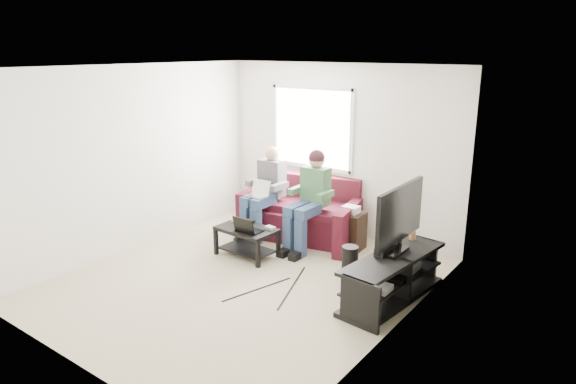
{
  "coord_description": "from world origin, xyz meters",
  "views": [
    {
      "loc": [
        3.93,
        -4.41,
        2.81
      ],
      "look_at": [
        0.24,
        0.6,
        1.06
      ],
      "focal_mm": 32.0,
      "sensor_mm": 36.0,
      "label": 1
    }
  ],
  "objects_px": {
    "end_table": "(350,230)",
    "tv": "(400,216)",
    "coffee_table": "(247,235)",
    "tv_stand": "(392,280)",
    "subwoofer": "(350,264)",
    "sofa": "(300,215)"
  },
  "relations": [
    {
      "from": "coffee_table",
      "to": "end_table",
      "type": "relative_size",
      "value": 1.29
    },
    {
      "from": "sofa",
      "to": "tv_stand",
      "type": "xyz_separation_m",
      "value": [
        2.07,
        -1.09,
        -0.09
      ]
    },
    {
      "from": "sofa",
      "to": "subwoofer",
      "type": "xyz_separation_m",
      "value": [
        1.44,
        -0.97,
        -0.1
      ]
    },
    {
      "from": "tv_stand",
      "to": "subwoofer",
      "type": "relative_size",
      "value": 3.56
    },
    {
      "from": "coffee_table",
      "to": "end_table",
      "type": "bearing_deg",
      "value": 46.01
    },
    {
      "from": "coffee_table",
      "to": "tv_stand",
      "type": "distance_m",
      "value": 2.19
    },
    {
      "from": "sofa",
      "to": "coffee_table",
      "type": "relative_size",
      "value": 2.5
    },
    {
      "from": "sofa",
      "to": "coffee_table",
      "type": "distance_m",
      "value": 1.12
    },
    {
      "from": "coffee_table",
      "to": "tv",
      "type": "distance_m",
      "value": 2.29
    },
    {
      "from": "coffee_table",
      "to": "subwoofer",
      "type": "height_order",
      "value": "subwoofer"
    },
    {
      "from": "coffee_table",
      "to": "end_table",
      "type": "distance_m",
      "value": 1.49
    },
    {
      "from": "coffee_table",
      "to": "tv",
      "type": "bearing_deg",
      "value": 3.11
    },
    {
      "from": "tv_stand",
      "to": "subwoofer",
      "type": "height_order",
      "value": "tv_stand"
    },
    {
      "from": "sofa",
      "to": "end_table",
      "type": "xyz_separation_m",
      "value": [
        0.91,
        -0.04,
        -0.04
      ]
    },
    {
      "from": "tv_stand",
      "to": "end_table",
      "type": "height_order",
      "value": "end_table"
    },
    {
      "from": "tv",
      "to": "tv_stand",
      "type": "bearing_deg",
      "value": -88.53
    },
    {
      "from": "coffee_table",
      "to": "tv_stand",
      "type": "xyz_separation_m",
      "value": [
        2.19,
        0.02,
        -0.06
      ]
    },
    {
      "from": "tv",
      "to": "subwoofer",
      "type": "distance_m",
      "value": 0.98
    },
    {
      "from": "end_table",
      "to": "tv",
      "type": "bearing_deg",
      "value": -39.54
    },
    {
      "from": "sofa",
      "to": "tv",
      "type": "height_order",
      "value": "tv"
    },
    {
      "from": "sofa",
      "to": "subwoofer",
      "type": "height_order",
      "value": "sofa"
    },
    {
      "from": "subwoofer",
      "to": "end_table",
      "type": "xyz_separation_m",
      "value": [
        -0.53,
        0.94,
        0.06
      ]
    }
  ]
}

